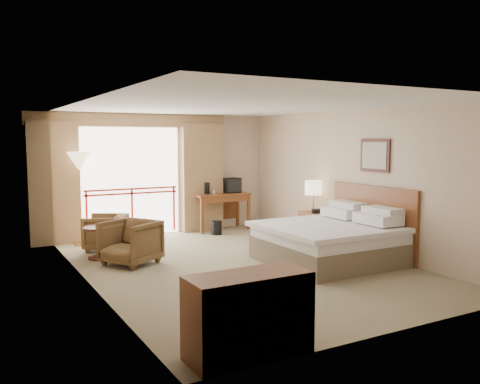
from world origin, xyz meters
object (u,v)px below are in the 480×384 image
floor_lamp (79,165)px  wastebasket (216,228)px  bed (331,241)px  nightstand (314,228)px  desk (219,201)px  table_lamp (313,188)px  armchair_near (131,264)px  tv (232,185)px  dresser (249,315)px  armchair_far (106,250)px  side_table (98,237)px

floor_lamp → wastebasket: bearing=-6.0°
bed → floor_lamp: (-3.50, 3.60, 1.25)m
nightstand → desk: bearing=109.3°
table_lamp → armchair_near: table_lamp is taller
tv → floor_lamp: bearing=-163.8°
bed → desk: (-0.23, 3.87, 0.30)m
bed → armchair_near: 3.49m
desk → armchair_near: desk is taller
tv → floor_lamp: (-3.57, -0.20, 0.58)m
tv → wastebasket: (-0.67, -0.50, -0.89)m
wastebasket → floor_lamp: 3.27m
desk → dresser: bearing=-116.8°
desk → armchair_near: bearing=-143.4°
bed → armchair_far: bed is taller
bed → nightstand: bed is taller
wastebasket → floor_lamp: (-2.91, 0.30, 1.47)m
nightstand → desk: size_ratio=0.49×
armchair_far → side_table: bearing=4.5°
table_lamp → desk: table_lamp is taller
armchair_far → nightstand: bearing=98.8°
table_lamp → tv: size_ratio=1.59×
tv → armchair_far: tv is taller
bed → floor_lamp: 5.18m
tv → wastebasket: size_ratio=1.27×
nightstand → armchair_near: nightstand is taller
nightstand → table_lamp: 0.81m
armchair_far → armchair_near: 1.35m
tv → armchair_near: bearing=-131.6°
nightstand → armchair_far: bearing=157.2°
table_lamp → wastebasket: (-1.35, 1.79, -0.98)m
side_table → tv: bearing=24.0°
bed → floor_lamp: floor_lamp is taller
table_lamp → armchair_near: bearing=179.5°
table_lamp → armchair_far: table_lamp is taller
tv → wastebasket: 1.22m
desk → armchair_far: size_ratio=1.74×
desk → tv: tv is taller
desk → armchair_near: 3.76m
desk → wastebasket: 0.86m
armchair_far → armchair_near: bearing=32.3°
side_table → armchair_near: bearing=-60.6°
bed → desk: 3.88m
bed → table_lamp: size_ratio=3.42×
desk → armchair_far: desk is taller
floor_lamp → bed: bearing=-45.8°
side_table → dresser: 4.88m
bed → table_lamp: bearing=63.4°
tv → dresser: 7.26m
table_lamp → armchair_far: size_ratio=0.81×
tv → floor_lamp: 3.62m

